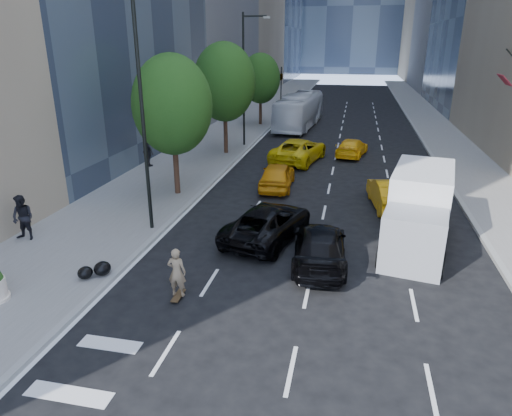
% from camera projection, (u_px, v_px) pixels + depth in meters
% --- Properties ---
extents(ground, '(160.00, 160.00, 0.00)m').
position_uv_depth(ground, '(278.00, 290.00, 15.83)').
color(ground, black).
rests_on(ground, ground).
extents(sidewalk_left, '(6.00, 120.00, 0.15)m').
position_uv_depth(sidewalk_left, '(239.00, 127.00, 45.11)').
color(sidewalk_left, slate).
rests_on(sidewalk_left, ground).
extents(sidewalk_right, '(4.00, 120.00, 0.15)m').
position_uv_depth(sidewalk_right, '(441.00, 135.00, 41.37)').
color(sidewalk_right, slate).
rests_on(sidewalk_right, ground).
extents(lamp_near, '(2.13, 0.22, 10.00)m').
position_uv_depth(lamp_near, '(145.00, 101.00, 18.74)').
color(lamp_near, black).
rests_on(lamp_near, sidewalk_left).
extents(lamp_far, '(2.13, 0.22, 10.00)m').
position_uv_depth(lamp_far, '(246.00, 73.00, 35.26)').
color(lamp_far, black).
rests_on(lamp_far, sidewalk_left).
extents(tree_near, '(4.20, 4.20, 7.46)m').
position_uv_depth(tree_near, '(172.00, 105.00, 23.79)').
color(tree_near, '#311C13').
rests_on(tree_near, sidewalk_left).
extents(tree_mid, '(4.50, 4.50, 7.99)m').
position_uv_depth(tree_mid, '(224.00, 82.00, 32.85)').
color(tree_mid, '#311C13').
rests_on(tree_mid, sidewalk_left).
extents(tree_far, '(3.90, 3.90, 6.92)m').
position_uv_depth(tree_far, '(261.00, 78.00, 45.02)').
color(tree_far, '#311C13').
rests_on(tree_far, sidewalk_left).
extents(traffic_signal, '(2.48, 0.53, 5.20)m').
position_uv_depth(traffic_signal, '(281.00, 77.00, 52.34)').
color(traffic_signal, black).
rests_on(traffic_signal, sidewalk_left).
extents(skateboarder, '(0.63, 0.42, 1.71)m').
position_uv_depth(skateboarder, '(177.00, 276.00, 15.02)').
color(skateboarder, '#877154').
rests_on(skateboarder, ground).
extents(black_sedan_lincoln, '(3.69, 5.81, 1.49)m').
position_uv_depth(black_sedan_lincoln, '(268.00, 223.00, 19.68)').
color(black_sedan_lincoln, black).
rests_on(black_sedan_lincoln, ground).
extents(black_sedan_mercedes, '(2.37, 5.07, 1.43)m').
position_uv_depth(black_sedan_mercedes, '(320.00, 246.00, 17.49)').
color(black_sedan_mercedes, black).
rests_on(black_sedan_mercedes, ground).
extents(taxi_a, '(1.96, 4.52, 1.52)m').
position_uv_depth(taxi_a, '(277.00, 176.00, 26.52)').
color(taxi_a, orange).
rests_on(taxi_a, ground).
extents(taxi_b, '(2.28, 4.81, 1.52)m').
position_uv_depth(taxi_b, '(390.00, 194.00, 23.37)').
color(taxi_b, orange).
rests_on(taxi_b, ground).
extents(taxi_c, '(3.93, 6.39, 1.65)m').
position_uv_depth(taxi_c, '(299.00, 150.00, 32.37)').
color(taxi_c, gold).
rests_on(taxi_c, ground).
extents(taxi_d, '(2.60, 4.69, 1.29)m').
position_uv_depth(taxi_d, '(352.00, 147.00, 34.00)').
color(taxi_d, '#FFB80D').
rests_on(taxi_d, ground).
extents(city_bus, '(3.66, 11.95, 3.28)m').
position_uv_depth(city_bus, '(300.00, 111.00, 45.06)').
color(city_bus, white).
rests_on(city_bus, ground).
extents(box_truck, '(3.47, 6.78, 3.09)m').
position_uv_depth(box_truck, '(419.00, 209.00, 18.93)').
color(box_truck, silver).
rests_on(box_truck, ground).
extents(pedestrian_a, '(0.98, 0.78, 1.95)m').
position_uv_depth(pedestrian_a, '(23.00, 218.00, 19.18)').
color(pedestrian_a, black).
rests_on(pedestrian_a, sidewalk_left).
extents(pedestrian_b, '(1.13, 0.87, 1.78)m').
position_uv_depth(pedestrian_b, '(148.00, 153.00, 30.53)').
color(pedestrian_b, black).
rests_on(pedestrian_b, sidewalk_left).
extents(garbage_bags, '(1.02, 0.99, 0.51)m').
position_uv_depth(garbage_bags, '(96.00, 270.00, 16.36)').
color(garbage_bags, black).
rests_on(garbage_bags, sidewalk_left).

